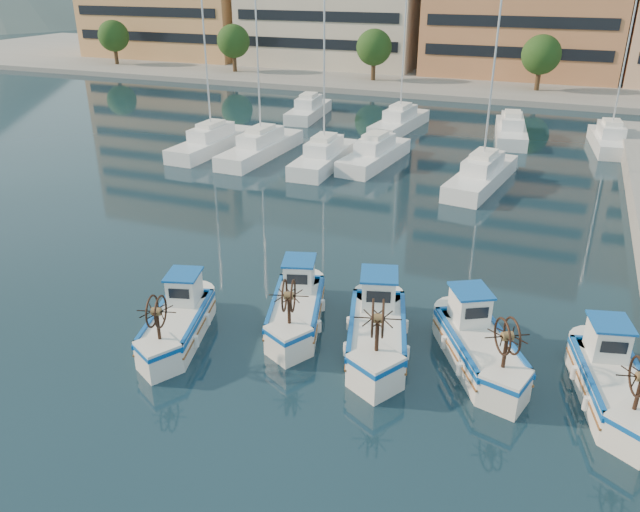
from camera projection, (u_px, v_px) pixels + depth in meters
The scene contains 7 objects.
ground at pixel (299, 346), 22.12m from camera, with size 300.00×300.00×0.00m, color #18303E.
yacht_marina at pixel (416, 143), 45.89m from camera, with size 37.96×22.47×11.50m.
fishing_boat_a at pixel (178, 320), 22.34m from camera, with size 2.77×4.39×2.66m.
fishing_boat_b at pixel (296, 305), 23.25m from camera, with size 2.93×4.54×2.75m.
fishing_boat_c at pixel (377, 327), 21.70m from camera, with size 3.13×4.95×3.00m.
fishing_boat_d at pixel (478, 343), 20.87m from camera, with size 3.74×4.67×2.83m.
fishing_boat_e at pixel (612, 379), 19.05m from camera, with size 2.77×4.57×2.77m.
Camera 1 is at (7.67, -17.14, 12.15)m, focal length 35.00 mm.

